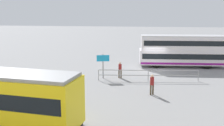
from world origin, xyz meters
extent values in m
plane|color=gray|center=(0.00, 0.00, 0.00)|extent=(160.00, 160.00, 0.00)
cube|color=silver|center=(-3.27, -2.43, 1.22)|extent=(10.31, 3.19, 1.73)
cube|color=silver|center=(-3.27, -2.43, 2.89)|extent=(10.00, 3.07, 1.61)
cube|color=black|center=(-3.27, -2.43, 1.43)|extent=(9.80, 3.19, 0.64)
cube|color=black|center=(-3.27, -2.43, 2.97)|extent=(9.49, 3.07, 0.60)
cube|color=#8C198C|center=(-3.27, -2.43, 0.60)|extent=(10.11, 3.22, 0.24)
cube|color=#B2B2B7|center=(-3.27, -2.43, 3.75)|extent=(10.00, 3.07, 0.10)
cylinder|color=black|center=(-0.13, -2.21, 0.50)|extent=(1.17, 2.50, 1.00)
cylinder|color=black|center=(-6.06, -2.63, 0.50)|extent=(1.17, 2.50, 1.00)
cylinder|color=#4C3F2D|center=(3.41, 4.19, 0.40)|extent=(0.14, 0.14, 0.81)
cylinder|color=#4C3F2D|center=(3.63, 4.14, 0.40)|extent=(0.14, 0.14, 0.81)
cylinder|color=maroon|center=(3.52, 4.16, 1.12)|extent=(0.38, 0.38, 0.62)
sphere|color=beige|center=(3.52, 4.16, 1.54)|extent=(0.22, 0.22, 0.22)
cylinder|color=#4C3F2D|center=(0.44, 9.37, 0.42)|extent=(0.14, 0.14, 0.83)
cylinder|color=#4C3F2D|center=(0.26, 9.25, 0.42)|extent=(0.14, 0.14, 0.83)
cylinder|color=maroon|center=(0.35, 9.31, 1.15)|extent=(0.44, 0.44, 0.64)
sphere|color=beige|center=(0.35, 9.31, 1.58)|extent=(0.22, 0.22, 0.22)
cube|color=gray|center=(0.69, 4.91, 1.05)|extent=(9.62, 1.07, 0.06)
cube|color=gray|center=(0.69, 4.91, 0.55)|extent=(9.62, 1.07, 0.06)
cylinder|color=gray|center=(-4.12, 4.41, 0.53)|extent=(0.07, 0.07, 1.05)
cylinder|color=gray|center=(0.69, 4.91, 0.53)|extent=(0.07, 0.07, 1.05)
cylinder|color=gray|center=(5.49, 5.41, 0.53)|extent=(0.07, 0.07, 1.05)
cylinder|color=slate|center=(5.22, 4.45, 1.23)|extent=(0.10, 0.10, 2.47)
cube|color=#1999D8|center=(5.21, 4.49, 2.05)|extent=(1.25, 0.37, 0.63)
camera|label=1|loc=(0.62, 30.95, 6.84)|focal=43.87mm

